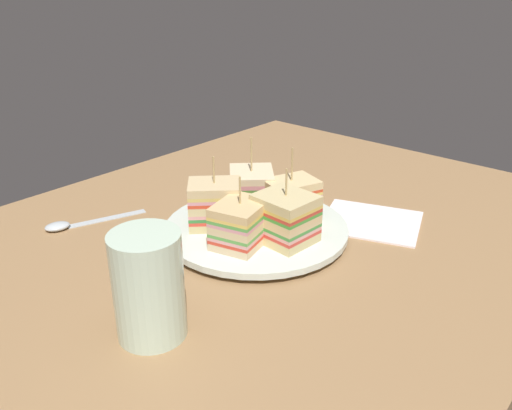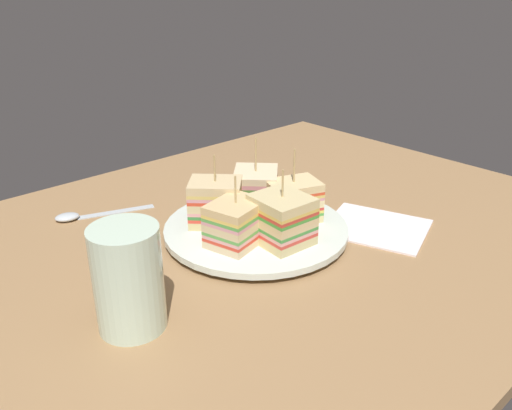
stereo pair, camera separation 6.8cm
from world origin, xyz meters
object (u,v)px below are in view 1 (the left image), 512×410
(sandwich_wedge_0, at_px, (285,218))
(napkin, at_px, (371,221))
(plate, at_px, (256,230))
(sandwich_wedge_3, at_px, (215,204))
(chip_pile, at_px, (251,221))
(drinking_glass, at_px, (149,293))
(spoon, at_px, (72,224))
(sandwich_wedge_2, at_px, (252,190))
(sandwich_wedge_1, at_px, (291,199))
(sandwich_wedge_4, at_px, (241,224))

(sandwich_wedge_0, relative_size, napkin, 0.72)
(plate, distance_m, sandwich_wedge_3, 0.06)
(sandwich_wedge_0, relative_size, chip_pile, 1.35)
(sandwich_wedge_3, bearing_deg, sandwich_wedge_0, -29.39)
(napkin, height_order, drinking_glass, drinking_glass)
(sandwich_wedge_3, height_order, chip_pile, sandwich_wedge_3)
(sandwich_wedge_3, xyz_separation_m, drinking_glass, (0.19, 0.10, 0.00))
(sandwich_wedge_0, distance_m, spoon, 0.30)
(sandwich_wedge_2, bearing_deg, sandwich_wedge_3, -46.55)
(plate, distance_m, sandwich_wedge_1, 0.06)
(sandwich_wedge_2, relative_size, chip_pile, 1.49)
(spoon, bearing_deg, sandwich_wedge_3, 143.93)
(plate, height_order, napkin, plate)
(plate, xyz_separation_m, drinking_glass, (0.22, 0.06, 0.04))
(sandwich_wedge_3, distance_m, drinking_glass, 0.21)
(sandwich_wedge_3, xyz_separation_m, napkin, (-0.17, 0.14, -0.04))
(sandwich_wedge_0, distance_m, chip_pile, 0.05)
(plate, bearing_deg, sandwich_wedge_3, -52.57)
(sandwich_wedge_2, distance_m, drinking_glass, 0.28)
(plate, height_order, sandwich_wedge_1, sandwich_wedge_1)
(spoon, relative_size, napkin, 1.04)
(spoon, bearing_deg, chip_pile, 142.06)
(sandwich_wedge_0, height_order, drinking_glass, sandwich_wedge_0)
(sandwich_wedge_0, bearing_deg, sandwich_wedge_2, -20.50)
(sandwich_wedge_2, bearing_deg, sandwich_wedge_4, -10.05)
(sandwich_wedge_4, relative_size, chip_pile, 1.26)
(sandwich_wedge_1, height_order, sandwich_wedge_2, sandwich_wedge_2)
(spoon, bearing_deg, sandwich_wedge_4, 132.55)
(sandwich_wedge_3, bearing_deg, napkin, 6.17)
(sandwich_wedge_1, distance_m, drinking_glass, 0.27)
(sandwich_wedge_0, distance_m, sandwich_wedge_3, 0.10)
(sandwich_wedge_1, bearing_deg, chip_pile, 6.01)
(sandwich_wedge_2, xyz_separation_m, sandwich_wedge_3, (0.07, -0.00, 0.00))
(spoon, bearing_deg, plate, 144.62)
(sandwich_wedge_1, height_order, chip_pile, sandwich_wedge_1)
(spoon, height_order, napkin, spoon)
(chip_pile, relative_size, spoon, 0.51)
(chip_pile, bearing_deg, plate, -169.85)
(sandwich_wedge_2, relative_size, spoon, 0.76)
(sandwich_wedge_1, bearing_deg, sandwich_wedge_3, -15.72)
(spoon, bearing_deg, sandwich_wedge_2, 156.70)
(sandwich_wedge_0, relative_size, sandwich_wedge_1, 0.95)
(chip_pile, distance_m, drinking_glass, 0.22)
(sandwich_wedge_0, bearing_deg, napkin, -102.44)
(chip_pile, relative_size, drinking_glass, 0.65)
(napkin, xyz_separation_m, drinking_glass, (0.36, -0.04, 0.04))
(sandwich_wedge_4, xyz_separation_m, napkin, (-0.19, 0.08, -0.04))
(sandwich_wedge_1, height_order, drinking_glass, sandwich_wedge_1)
(plate, xyz_separation_m, sandwich_wedge_0, (0.01, 0.05, 0.04))
(sandwich_wedge_1, xyz_separation_m, napkin, (-0.09, 0.08, -0.04))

